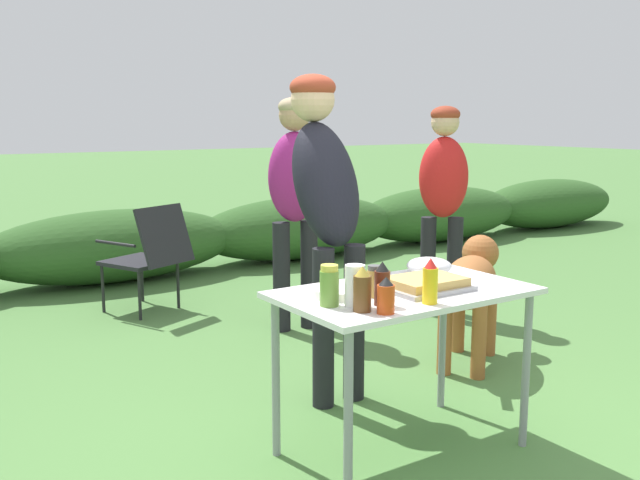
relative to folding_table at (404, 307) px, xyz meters
The scene contains 18 objects.
ground_plane 0.66m from the folding_table, ahead, with size 60.00×60.00×0.00m, color #4C7A3D.
shrub_hedge 4.08m from the folding_table, 90.00° to the left, with size 14.40×0.90×0.66m.
folding_table is the anchor object (origin of this frame).
food_tray 0.14m from the folding_table, 35.06° to the right, with size 0.36×0.28×0.06m.
plate_stack 0.32m from the folding_table, 167.19° to the left, with size 0.23×0.23×0.04m, color white.
mixing_bowl 0.37m from the folding_table, 30.62° to the left, with size 0.21×0.21×0.08m, color silver.
paper_cup_stack 0.39m from the folding_table, 163.05° to the right, with size 0.08×0.08×0.17m, color white.
spice_jar 0.24m from the folding_table, behind, with size 0.06×0.06×0.13m.
bbq_sauce_bottle 0.33m from the folding_table, 148.48° to the right, with size 0.06×0.06×0.18m.
mustard_bottle 0.29m from the folding_table, 105.71° to the right, with size 0.06×0.06×0.19m.
hot_sauce_bottle 0.42m from the folding_table, 140.50° to the right, with size 0.07×0.07×0.14m.
relish_jar 0.45m from the folding_table, behind, with size 0.08×0.08×0.16m.
beer_bottle 0.43m from the folding_table, 153.75° to the right, with size 0.07×0.07×0.18m.
standing_person_in_navy_coat 0.85m from the folding_table, 83.49° to the left, with size 0.36×0.49×1.70m.
standing_person_in_red_jacket 1.98m from the folding_table, 72.48° to the left, with size 0.42×0.33×1.61m.
standing_person_in_olive_jacket 2.36m from the folding_table, 42.94° to the left, with size 0.45×0.43×1.56m.
dog 1.34m from the folding_table, 31.95° to the left, with size 0.93×0.71×0.73m.
camp_chair_green_behind_table 2.85m from the folding_table, 92.23° to the left, with size 0.66×0.73×0.83m.
Camera 1 is at (-1.96, -2.30, 1.47)m, focal length 40.00 mm.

